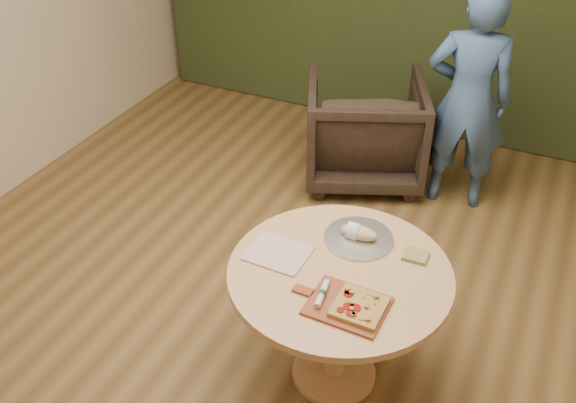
% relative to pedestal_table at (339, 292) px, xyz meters
% --- Properties ---
extents(room_shell, '(5.04, 6.04, 2.84)m').
position_rel_pedestal_table_xyz_m(room_shell, '(-0.44, 0.05, 0.79)').
color(room_shell, brown).
rests_on(room_shell, ground).
extents(pedestal_table, '(1.09, 1.09, 0.75)m').
position_rel_pedestal_table_xyz_m(pedestal_table, '(0.00, 0.00, 0.00)').
color(pedestal_table, tan).
rests_on(pedestal_table, ground).
extents(pizza_paddle, '(0.45, 0.29, 0.01)m').
position_rel_pedestal_table_xyz_m(pizza_paddle, '(0.11, -0.22, 0.15)').
color(pizza_paddle, brown).
rests_on(pizza_paddle, pedestal_table).
extents(flatbread_pizza, '(0.23, 0.23, 0.04)m').
position_rel_pedestal_table_xyz_m(flatbread_pizza, '(0.17, -0.22, 0.17)').
color(flatbread_pizza, '#B89248').
rests_on(flatbread_pizza, pizza_paddle).
extents(cutlery_roll, '(0.05, 0.20, 0.03)m').
position_rel_pedestal_table_xyz_m(cutlery_roll, '(-0.01, -0.22, 0.17)').
color(cutlery_roll, silver).
rests_on(cutlery_roll, pizza_paddle).
extents(newspaper, '(0.31, 0.26, 0.01)m').
position_rel_pedestal_table_xyz_m(newspaper, '(-0.33, -0.01, 0.15)').
color(newspaper, white).
rests_on(newspaper, pedestal_table).
extents(serving_tray, '(0.36, 0.36, 0.02)m').
position_rel_pedestal_table_xyz_m(serving_tray, '(-0.00, 0.26, 0.15)').
color(serving_tray, silver).
rests_on(serving_tray, pedestal_table).
extents(bread_roll, '(0.19, 0.09, 0.09)m').
position_rel_pedestal_table_xyz_m(bread_roll, '(-0.01, 0.26, 0.18)').
color(bread_roll, '#DABD84').
rests_on(bread_roll, serving_tray).
extents(green_packet, '(0.12, 0.10, 0.02)m').
position_rel_pedestal_table_xyz_m(green_packet, '(0.30, 0.25, 0.15)').
color(green_packet, '#5F6A30').
rests_on(green_packet, pedestal_table).
extents(armchair, '(1.12, 1.09, 0.90)m').
position_rel_pedestal_table_xyz_m(armchair, '(-0.55, 1.97, -0.16)').
color(armchair, black).
rests_on(armchair, ground).
extents(person_standing, '(0.67, 0.50, 1.65)m').
position_rel_pedestal_table_xyz_m(person_standing, '(0.19, 1.94, 0.21)').
color(person_standing, '#395A8A').
rests_on(person_standing, ground).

